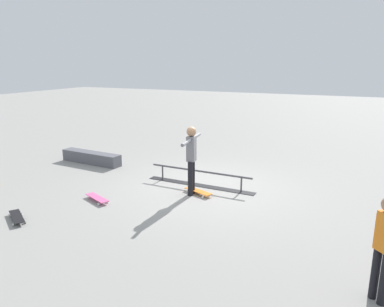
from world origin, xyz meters
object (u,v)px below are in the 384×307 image
Objects in this scene: skate_ledge at (91,158)px; bystander_orange_shirt at (384,244)px; skater_main at (191,156)px; loose_skateboard_black at (17,217)px; loose_skateboard_pink at (97,198)px; grind_rail at (200,179)px; skateboard_main at (198,191)px.

bystander_orange_shirt reaches higher than skate_ledge.
skater_main reaches higher than loose_skateboard_black.
skate_ledge is 3.49m from loose_skateboard_pink.
skater_main is at bearing 12.25° from bystander_orange_shirt.
skateboard_main is at bearing 111.67° from grind_rail.
loose_skateboard_black is (2.82, 3.01, 0.00)m from skateboard_main.
grind_rail is 2.71m from loose_skateboard_pink.
loose_skateboard_pink is at bearing -123.46° from skateboard_main.
bystander_orange_shirt is at bearing -131.14° from skater_main.
loose_skateboard_pink is (1.85, 1.35, -0.92)m from skater_main.
bystander_orange_shirt reaches higher than loose_skateboard_pink.
skater_main reaches higher than skate_ledge.
skater_main is 4.92m from bystander_orange_shirt.
skate_ledge reaches higher than loose_skateboard_pink.
skate_ledge is 4.44m from loose_skateboard_black.
grind_rail is 3.76× the size of loose_skateboard_pink.
skater_main is 0.94m from skateboard_main.
loose_skateboard_pink is at bearing 50.85° from grind_rail.
skater_main is at bearing -100.59° from loose_skateboard_black.
skater_main is 2.18× the size of loose_skateboard_black.
bystander_orange_shirt is (-8.29, 3.96, 0.68)m from skate_ledge.
bystander_orange_shirt is 1.95× the size of loose_skateboard_black.
skater_main is 2.09× the size of skateboard_main.
bystander_orange_shirt is 1.88× the size of loose_skateboard_pink.
skateboard_main is (-0.15, -0.08, -0.92)m from skater_main.
grind_rail is at bearing -93.87° from loose_skateboard_black.
bystander_orange_shirt is (-3.95, 2.80, 0.79)m from skateboard_main.
grind_rail is at bearing 6.53° from bystander_orange_shirt.
loose_skateboard_black is (2.67, 2.93, -0.92)m from skater_main.
skateboard_main is 4.91m from bystander_orange_shirt.
loose_skateboard_pink is at bearing 32.84° from bystander_orange_shirt.
bystander_orange_shirt is (-4.18, 3.41, 0.68)m from grind_rail.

